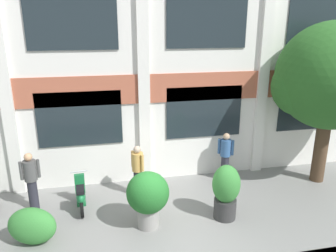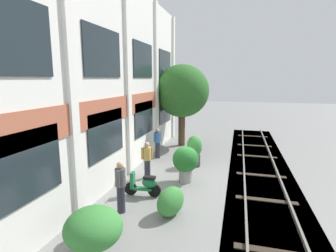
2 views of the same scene
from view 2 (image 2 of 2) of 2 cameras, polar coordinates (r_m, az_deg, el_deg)
The scene contains 13 objects.
ground_plane at distance 11.53m, azimuth 4.10°, elevation -11.42°, with size 80.00×80.00×0.00m, color gray.
apartment_facade at distance 11.61m, azimuth -10.02°, elevation 9.82°, with size 16.21×0.64×8.44m.
rail_tracks at distance 11.45m, azimuth 19.97°, elevation -12.92°, with size 23.85×2.80×0.43m.
broadleaf_tree at distance 16.53m, azimuth 3.07°, elevation 7.28°, with size 3.53×3.37×5.14m.
potted_plant_stone_basin at distance 12.93m, azimuth 5.76°, elevation -5.21°, with size 0.74×0.74×1.53m.
potted_plant_tall_urn at distance 5.79m, azimuth -15.90°, elevation -20.80°, with size 1.17×1.17×1.74m.
potted_plant_wide_bowl at distance 7.76m, azimuth -15.86°, elevation -20.44°, with size 1.09×1.09×0.91m.
potted_plant_ribbed_drum at distance 10.94m, azimuth 3.83°, elevation -7.64°, with size 1.08×1.08×1.51m.
scooter_near_curb at distance 9.84m, azimuth -5.21°, elevation -12.60°, with size 0.50×1.38×0.98m.
resident_by_doorway at distance 11.32m, azimuth -4.54°, elevation -7.21°, with size 0.34×0.45×1.61m.
resident_watching_tracks at distance 14.16m, azimuth -2.28°, elevation -3.52°, with size 0.47×0.34×1.64m.
resident_near_plants at distance 8.66m, azimuth -10.29°, elevation -12.61°, with size 0.52×0.34×1.69m.
topiary_hedge at distance 8.56m, azimuth 0.58°, elevation -16.09°, with size 1.16×0.70×0.91m, color #388438.
Camera 2 is at (-10.52, -2.02, 4.26)m, focal length 28.00 mm.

